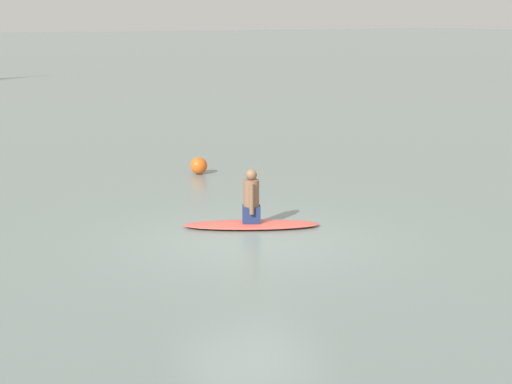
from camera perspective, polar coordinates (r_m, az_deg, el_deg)
name	(u,v)px	position (r m, az deg, el deg)	size (l,w,h in m)	color
ground_plane	(250,242)	(14.79, -0.42, -3.54)	(400.00, 400.00, 0.00)	slate
surfboard	(251,225)	(15.78, -0.33, -2.33)	(2.68, 0.74, 0.10)	#D84C3F
person_paddler	(251,198)	(15.66, -0.33, -0.46)	(0.44, 0.44, 1.06)	navy
buoy_marker	(199,166)	(21.11, -4.08, 1.88)	(0.45, 0.45, 0.45)	#E55919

